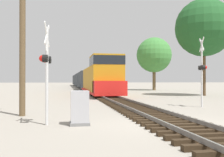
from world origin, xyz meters
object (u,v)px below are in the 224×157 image
at_px(crossing_signal_far, 202,69).
at_px(tree_far_right, 204,28).
at_px(freight_train, 84,80).
at_px(crossing_signal_near, 46,64).
at_px(tree_mid_background, 154,55).
at_px(relay_cabinet, 80,108).
at_px(utility_pole, 22,28).

relative_size(crossing_signal_far, tree_far_right, 0.41).
bearing_deg(freight_train, crossing_signal_far, -84.07).
bearing_deg(crossing_signal_far, crossing_signal_near, 129.87).
height_order(freight_train, tree_mid_background, tree_mid_background).
bearing_deg(crossing_signal_near, freight_train, -178.43).
bearing_deg(relay_cabinet, crossing_signal_far, 33.42).
relative_size(utility_pole, tree_mid_background, 0.89).
relative_size(freight_train, utility_pole, 9.21).
bearing_deg(crossing_signal_near, crossing_signal_far, 125.75).
bearing_deg(crossing_signal_far, freight_train, 17.15).
relative_size(freight_train, relay_cabinet, 57.45).
relative_size(crossing_signal_near, crossing_signal_far, 0.88).
xyz_separation_m(crossing_signal_far, tree_mid_background, (6.72, 28.74, 3.74)).
height_order(crossing_signal_far, tree_mid_background, tree_mid_background).
xyz_separation_m(tree_far_right, tree_mid_background, (-0.07, 16.99, -1.52)).
relative_size(crossing_signal_near, tree_far_right, 0.36).
bearing_deg(freight_train, crossing_signal_near, -95.53).
height_order(freight_train, tree_far_right, tree_far_right).
bearing_deg(relay_cabinet, freight_train, 85.96).
distance_m(utility_pole, tree_far_right, 22.94).
bearing_deg(tree_far_right, crossing_signal_near, -133.98).
distance_m(freight_train, tree_far_right, 35.97).
height_order(crossing_signal_near, tree_mid_background, tree_mid_background).
xyz_separation_m(relay_cabinet, tree_far_right, (15.09, 17.22, 7.14)).
distance_m(crossing_signal_far, tree_mid_background, 29.75).
bearing_deg(utility_pole, crossing_signal_near, -64.90).
distance_m(freight_train, utility_pole, 48.14).
distance_m(freight_train, crossing_signal_near, 50.79).
relative_size(tree_far_right, tree_mid_background, 1.18).
height_order(freight_train, crossing_signal_near, freight_train).
height_order(crossing_signal_near, utility_pole, utility_pole).
xyz_separation_m(utility_pole, tree_mid_background, (17.68, 31.09, 1.94)).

